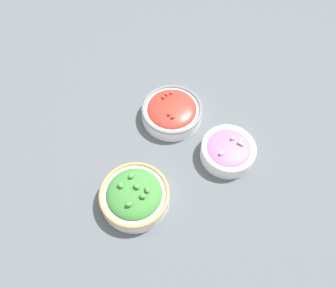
% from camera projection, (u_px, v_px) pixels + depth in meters
% --- Properties ---
extents(ground_plane, '(3.00, 3.00, 0.00)m').
position_uv_depth(ground_plane, '(168.00, 149.00, 1.05)').
color(ground_plane, '#4C5156').
extents(bowl_broccoli, '(0.20, 0.20, 0.09)m').
position_uv_depth(bowl_broccoli, '(135.00, 195.00, 0.93)').
color(bowl_broccoli, silver).
rests_on(bowl_broccoli, ground_plane).
extents(bowl_cherry_tomatoes, '(0.20, 0.20, 0.07)m').
position_uv_depth(bowl_cherry_tomatoes, '(172.00, 111.00, 1.09)').
color(bowl_cherry_tomatoes, white).
rests_on(bowl_cherry_tomatoes, ground_plane).
extents(bowl_red_onion, '(0.17, 0.17, 0.07)m').
position_uv_depth(bowl_red_onion, '(228.00, 150.00, 1.01)').
color(bowl_red_onion, white).
rests_on(bowl_red_onion, ground_plane).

